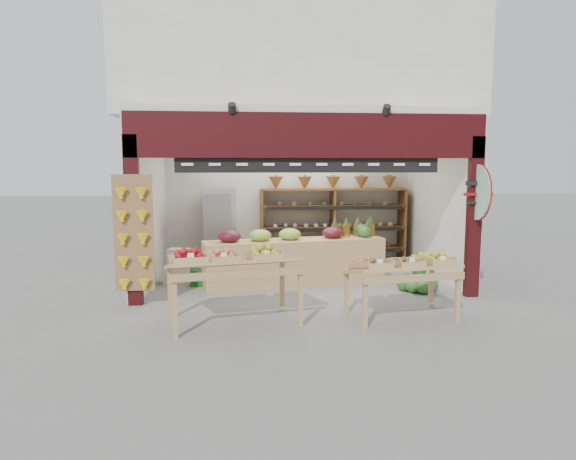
{
  "coord_description": "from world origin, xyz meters",
  "views": [
    {
      "loc": [
        -1.12,
        -9.14,
        2.17
      ],
      "look_at": [
        -0.25,
        -0.2,
        1.05
      ],
      "focal_mm": 32.0,
      "sensor_mm": 36.0,
      "label": 1
    }
  ],
  "objects_px": {
    "refrigerator": "(218,229)",
    "back_shelving": "(333,211)",
    "cardboard_stack": "(190,271)",
    "display_table_right": "(401,266)",
    "display_table_left": "(223,261)",
    "watermelon_pile": "(417,281)",
    "mid_counter": "(294,260)"
  },
  "relations": [
    {
      "from": "back_shelving",
      "to": "cardboard_stack",
      "type": "relative_size",
      "value": 3.04
    },
    {
      "from": "cardboard_stack",
      "to": "watermelon_pile",
      "type": "bearing_deg",
      "value": -13.99
    },
    {
      "from": "cardboard_stack",
      "to": "display_table_right",
      "type": "xyz_separation_m",
      "value": [
        3.22,
        -2.5,
        0.52
      ]
    },
    {
      "from": "cardboard_stack",
      "to": "mid_counter",
      "type": "height_order",
      "value": "mid_counter"
    },
    {
      "from": "cardboard_stack",
      "to": "back_shelving",
      "type": "bearing_deg",
      "value": 27.65
    },
    {
      "from": "display_table_left",
      "to": "display_table_right",
      "type": "distance_m",
      "value": 2.53
    },
    {
      "from": "display_table_right",
      "to": "cardboard_stack",
      "type": "bearing_deg",
      "value": 142.14
    },
    {
      "from": "watermelon_pile",
      "to": "display_table_right",
      "type": "bearing_deg",
      "value": -117.69
    },
    {
      "from": "back_shelving",
      "to": "display_table_left",
      "type": "distance_m",
      "value": 4.65
    },
    {
      "from": "mid_counter",
      "to": "refrigerator",
      "type": "bearing_deg",
      "value": 132.24
    },
    {
      "from": "back_shelving",
      "to": "display_table_right",
      "type": "xyz_separation_m",
      "value": [
        0.24,
        -4.07,
        -0.44
      ]
    },
    {
      "from": "refrigerator",
      "to": "display_table_right",
      "type": "xyz_separation_m",
      "value": [
        2.74,
        -3.83,
        -0.1
      ]
    },
    {
      "from": "cardboard_stack",
      "to": "mid_counter",
      "type": "relative_size",
      "value": 0.31
    },
    {
      "from": "display_table_right",
      "to": "back_shelving",
      "type": "bearing_deg",
      "value": 93.42
    },
    {
      "from": "cardboard_stack",
      "to": "display_table_right",
      "type": "distance_m",
      "value": 4.11
    },
    {
      "from": "display_table_right",
      "to": "watermelon_pile",
      "type": "bearing_deg",
      "value": 62.31
    },
    {
      "from": "back_shelving",
      "to": "refrigerator",
      "type": "distance_m",
      "value": 2.53
    },
    {
      "from": "display_table_left",
      "to": "display_table_right",
      "type": "bearing_deg",
      "value": -0.73
    },
    {
      "from": "refrigerator",
      "to": "watermelon_pile",
      "type": "xyz_separation_m",
      "value": [
        3.53,
        -2.33,
        -0.68
      ]
    },
    {
      "from": "back_shelving",
      "to": "watermelon_pile",
      "type": "xyz_separation_m",
      "value": [
        1.03,
        -2.56,
        -1.02
      ]
    },
    {
      "from": "back_shelving",
      "to": "cardboard_stack",
      "type": "xyz_separation_m",
      "value": [
        -2.98,
        -1.56,
        -0.96
      ]
    },
    {
      "from": "mid_counter",
      "to": "watermelon_pile",
      "type": "relative_size",
      "value": 4.98
    },
    {
      "from": "refrigerator",
      "to": "back_shelving",
      "type": "bearing_deg",
      "value": -2.49
    },
    {
      "from": "back_shelving",
      "to": "mid_counter",
      "type": "xyz_separation_m",
      "value": [
        -1.05,
        -1.82,
        -0.74
      ]
    },
    {
      "from": "refrigerator",
      "to": "display_table_left",
      "type": "height_order",
      "value": "refrigerator"
    },
    {
      "from": "cardboard_stack",
      "to": "display_table_right",
      "type": "height_order",
      "value": "display_table_right"
    },
    {
      "from": "display_table_left",
      "to": "display_table_right",
      "type": "height_order",
      "value": "display_table_left"
    },
    {
      "from": "display_table_left",
      "to": "cardboard_stack",
      "type": "bearing_deg",
      "value": 105.76
    },
    {
      "from": "mid_counter",
      "to": "display_table_right",
      "type": "height_order",
      "value": "mid_counter"
    },
    {
      "from": "cardboard_stack",
      "to": "display_table_right",
      "type": "relative_size",
      "value": 0.65
    },
    {
      "from": "back_shelving",
      "to": "mid_counter",
      "type": "distance_m",
      "value": 2.23
    },
    {
      "from": "refrigerator",
      "to": "display_table_right",
      "type": "bearing_deg",
      "value": -62.3
    }
  ]
}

